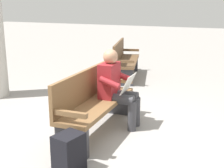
{
  "coord_description": "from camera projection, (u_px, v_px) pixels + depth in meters",
  "views": [
    {
      "loc": [
        3.77,
        1.91,
        1.85
      ],
      "look_at": [
        -0.16,
        0.15,
        0.7
      ],
      "focal_mm": 49.49,
      "sensor_mm": 36.0,
      "label": 1
    }
  ],
  "objects": [
    {
      "name": "bench_near",
      "position": [
        94.0,
        101.0,
        4.46
      ],
      "size": [
        1.82,
        0.56,
        0.9
      ],
      "rotation": [
        0.0,
        0.0,
        0.05
      ],
      "color": "brown",
      "rests_on": "ground"
    },
    {
      "name": "person_seated",
      "position": [
        116.0,
        86.0,
        4.61
      ],
      "size": [
        0.58,
        0.59,
        1.18
      ],
      "rotation": [
        0.0,
        0.0,
        0.05
      ],
      "color": "maroon",
      "rests_on": "ground"
    },
    {
      "name": "bench_far",
      "position": [
        124.0,
        59.0,
        7.69
      ],
      "size": [
        1.86,
        0.95,
        0.9
      ],
      "rotation": [
        0.0,
        0.0,
        0.28
      ],
      "color": "brown",
      "rests_on": "ground"
    },
    {
      "name": "ground_plane",
      "position": [
        98.0,
        131.0,
        4.55
      ],
      "size": [
        40.0,
        40.0,
        0.0
      ],
      "primitive_type": "plane",
      "color": "gray"
    },
    {
      "name": "backpack",
      "position": [
        69.0,
        153.0,
        3.42
      ],
      "size": [
        0.36,
        0.34,
        0.45
      ],
      "rotation": [
        0.0,
        0.0,
        2.94
      ],
      "color": "black",
      "rests_on": "ground"
    }
  ]
}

